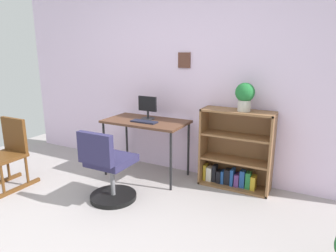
{
  "coord_description": "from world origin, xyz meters",
  "views": [
    {
      "loc": [
        1.78,
        -1.48,
        1.64
      ],
      "look_at": [
        0.26,
        1.38,
        0.82
      ],
      "focal_mm": 32.22,
      "sensor_mm": 36.0,
      "label": 1
    }
  ],
  "objects_px": {
    "office_chair": "(109,171)",
    "rocking_chair": "(8,153)",
    "desk": "(146,125)",
    "monitor": "(148,108)",
    "keyboard": "(144,122)",
    "bookshelf_low": "(236,153)",
    "potted_plant_on_shelf": "(245,95)"
  },
  "relations": [
    {
      "from": "rocking_chair",
      "to": "bookshelf_low",
      "type": "xyz_separation_m",
      "value": [
        2.43,
        1.29,
        -0.01
      ]
    },
    {
      "from": "keyboard",
      "to": "bookshelf_low",
      "type": "relative_size",
      "value": 0.36
    },
    {
      "from": "rocking_chair",
      "to": "bookshelf_low",
      "type": "bearing_deg",
      "value": 27.98
    },
    {
      "from": "desk",
      "to": "keyboard",
      "type": "xyz_separation_m",
      "value": [
        0.04,
        -0.1,
        0.07
      ]
    },
    {
      "from": "desk",
      "to": "rocking_chair",
      "type": "relative_size",
      "value": 1.27
    },
    {
      "from": "desk",
      "to": "monitor",
      "type": "bearing_deg",
      "value": 102.78
    },
    {
      "from": "desk",
      "to": "bookshelf_low",
      "type": "relative_size",
      "value": 1.12
    },
    {
      "from": "potted_plant_on_shelf",
      "to": "keyboard",
      "type": "bearing_deg",
      "value": -166.84
    },
    {
      "from": "office_chair",
      "to": "desk",
      "type": "bearing_deg",
      "value": 91.21
    },
    {
      "from": "desk",
      "to": "keyboard",
      "type": "height_order",
      "value": "keyboard"
    },
    {
      "from": "office_chair",
      "to": "potted_plant_on_shelf",
      "type": "height_order",
      "value": "potted_plant_on_shelf"
    },
    {
      "from": "keyboard",
      "to": "office_chair",
      "type": "bearing_deg",
      "value": -91.62
    },
    {
      "from": "office_chair",
      "to": "rocking_chair",
      "type": "relative_size",
      "value": 0.99
    },
    {
      "from": "monitor",
      "to": "office_chair",
      "type": "bearing_deg",
      "value": -87.78
    },
    {
      "from": "potted_plant_on_shelf",
      "to": "desk",
      "type": "bearing_deg",
      "value": -171.79
    },
    {
      "from": "office_chair",
      "to": "potted_plant_on_shelf",
      "type": "relative_size",
      "value": 2.56
    },
    {
      "from": "desk",
      "to": "keyboard",
      "type": "bearing_deg",
      "value": -69.6
    },
    {
      "from": "keyboard",
      "to": "desk",
      "type": "bearing_deg",
      "value": 110.4
    },
    {
      "from": "keyboard",
      "to": "monitor",
      "type": "bearing_deg",
      "value": 107.17
    },
    {
      "from": "monitor",
      "to": "rocking_chair",
      "type": "height_order",
      "value": "monitor"
    },
    {
      "from": "desk",
      "to": "potted_plant_on_shelf",
      "type": "bearing_deg",
      "value": 8.21
    },
    {
      "from": "keyboard",
      "to": "rocking_chair",
      "type": "distance_m",
      "value": 1.68
    },
    {
      "from": "office_chair",
      "to": "monitor",
      "type": "bearing_deg",
      "value": 92.22
    },
    {
      "from": "desk",
      "to": "monitor",
      "type": "height_order",
      "value": "monitor"
    },
    {
      "from": "potted_plant_on_shelf",
      "to": "office_chair",
      "type": "bearing_deg",
      "value": -140.51
    },
    {
      "from": "monitor",
      "to": "keyboard",
      "type": "height_order",
      "value": "monitor"
    },
    {
      "from": "potted_plant_on_shelf",
      "to": "bookshelf_low",
      "type": "bearing_deg",
      "value": 144.36
    },
    {
      "from": "office_chair",
      "to": "potted_plant_on_shelf",
      "type": "bearing_deg",
      "value": 39.49
    },
    {
      "from": "office_chair",
      "to": "rocking_chair",
      "type": "bearing_deg",
      "value": -169.2
    },
    {
      "from": "monitor",
      "to": "keyboard",
      "type": "relative_size",
      "value": 0.89
    },
    {
      "from": "monitor",
      "to": "rocking_chair",
      "type": "xyz_separation_m",
      "value": [
        -1.29,
        -1.14,
        -0.48
      ]
    },
    {
      "from": "keyboard",
      "to": "office_chair",
      "type": "distance_m",
      "value": 0.82
    }
  ]
}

